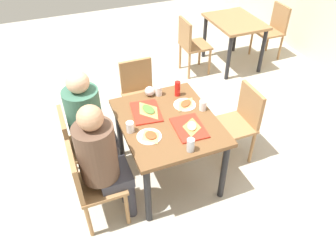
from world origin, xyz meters
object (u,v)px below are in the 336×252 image
at_px(pizza_slice_c, 186,104).
at_px(plastic_cup_b, 130,127).
at_px(chair_left_end, 139,91).
at_px(pizza_slice_a, 148,110).
at_px(tray_red_far, 189,128).
at_px(person_in_brown_jacket, 102,157).
at_px(background_chair_near, 191,43).
at_px(chair_near_left, 79,143).
at_px(plastic_cup_c, 159,91).
at_px(pizza_slice_b, 192,126).
at_px(soda_can, 191,145).
at_px(paper_plate_center, 185,105).
at_px(foil_bundle, 150,91).
at_px(person_in_red, 89,120).
at_px(pizza_slice_d, 151,136).
at_px(background_table, 235,28).
at_px(background_chair_far, 273,28).
at_px(condiment_bottle, 177,89).
at_px(chair_near_right, 90,182).
at_px(main_table, 168,128).
at_px(chair_far_side, 240,119).
at_px(paper_plate_near_edge, 149,136).
at_px(plastic_cup_a, 203,105).
at_px(tray_red_near, 146,112).

height_order(pizza_slice_c, plastic_cup_b, plastic_cup_b).
bearing_deg(chair_left_end, pizza_slice_a, -10.00).
bearing_deg(pizza_slice_a, tray_red_far, 34.93).
relative_size(person_in_brown_jacket, background_chair_near, 1.48).
xyz_separation_m(person_in_brown_jacket, pizza_slice_a, (-0.45, 0.55, 0.01)).
bearing_deg(chair_near_left, plastic_cup_c, 100.10).
distance_m(pizza_slice_b, soda_can, 0.29).
height_order(paper_plate_center, soda_can, soda_can).
relative_size(chair_left_end, foil_bundle, 8.52).
xyz_separation_m(pizza_slice_c, foil_bundle, (-0.29, -0.27, 0.03)).
distance_m(person_in_red, pizza_slice_d, 0.62).
bearing_deg(background_table, tray_red_far, -39.92).
bearing_deg(background_chair_far, pizza_slice_a, -58.31).
height_order(chair_left_end, pizza_slice_d, chair_left_end).
xyz_separation_m(pizza_slice_c, soda_can, (0.60, -0.23, 0.04)).
relative_size(chair_near_left, pizza_slice_a, 3.24).
bearing_deg(person_in_red, background_table, 122.26).
bearing_deg(plastic_cup_c, person_in_brown_jacket, -47.48).
distance_m(person_in_brown_jacket, condiment_bottle, 1.10).
distance_m(plastic_cup_c, background_table, 2.28).
bearing_deg(pizza_slice_d, chair_near_left, -125.96).
distance_m(pizza_slice_d, plastic_cup_c, 0.66).
bearing_deg(foil_bundle, chair_near_right, -48.35).
xyz_separation_m(pizza_slice_d, plastic_cup_c, (-0.59, 0.29, 0.03)).
xyz_separation_m(chair_near_right, pizza_slice_a, (-0.45, 0.69, 0.26)).
height_order(chair_left_end, person_in_red, person_in_red).
distance_m(person_in_brown_jacket, pizza_slice_d, 0.46).
bearing_deg(plastic_cup_c, background_chair_far, 119.74).
distance_m(chair_left_end, foil_bundle, 0.54).
xyz_separation_m(plastic_cup_c, background_table, (-1.43, 1.77, -0.17)).
relative_size(pizza_slice_c, foil_bundle, 2.29).
bearing_deg(background_chair_near, chair_left_end, -49.48).
height_order(main_table, chair_left_end, chair_left_end).
distance_m(chair_far_side, tray_red_far, 0.75).
relative_size(foil_bundle, background_table, 0.11).
distance_m(paper_plate_near_edge, foil_bundle, 0.65).
height_order(plastic_cup_a, condiment_bottle, condiment_bottle).
distance_m(tray_red_near, pizza_slice_a, 0.03).
xyz_separation_m(paper_plate_center, soda_can, (0.61, -0.22, 0.06)).
xyz_separation_m(tray_red_near, plastic_cup_b, (0.21, -0.22, 0.04)).
distance_m(condiment_bottle, background_chair_far, 2.79).
xyz_separation_m(tray_red_far, background_table, (-2.03, 1.70, -0.13)).
height_order(pizza_slice_c, foil_bundle, foil_bundle).
distance_m(tray_red_near, plastic_cup_a, 0.55).
height_order(main_table, background_table, same).
distance_m(pizza_slice_a, pizza_slice_c, 0.38).
distance_m(chair_near_right, pizza_slice_c, 1.18).
relative_size(tray_red_far, pizza_slice_a, 1.37).
xyz_separation_m(person_in_brown_jacket, foil_bundle, (-0.71, 0.66, 0.04)).
xyz_separation_m(paper_plate_near_edge, background_chair_far, (-2.01, 2.81, -0.24)).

